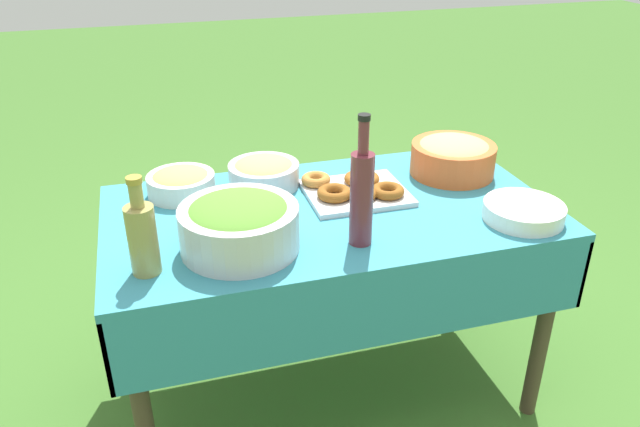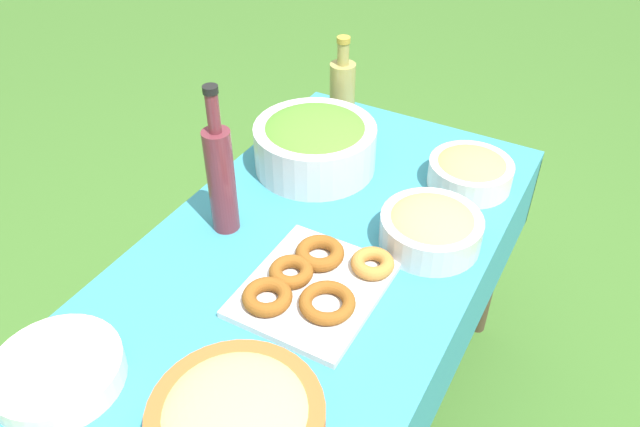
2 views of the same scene
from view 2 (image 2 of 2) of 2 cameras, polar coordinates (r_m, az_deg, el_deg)
The scene contains 10 objects.
ground_plane at distance 1.92m, azimuth -0.63°, elevation -18.95°, with size 14.00×14.00×0.00m, color #3D6B28.
picnic_table at distance 1.45m, azimuth -0.79°, elevation -6.44°, with size 1.32×0.72×0.69m.
salad_bowl at distance 1.61m, azimuth -0.46°, elevation 6.52°, with size 0.31×0.31×0.14m.
pasta_bowl at distance 1.03m, azimuth -7.57°, elevation -18.61°, with size 0.28×0.28×0.12m.
donut_platter at distance 1.28m, azimuth -0.50°, elevation -6.36°, with size 0.31×0.27×0.05m.
plate_stack at distance 1.22m, azimuth -22.83°, elevation -13.21°, with size 0.23×0.23×0.05m.
olive_oil_bottle at distance 1.80m, azimuth 2.06°, elevation 11.22°, with size 0.07×0.07×0.26m.
wine_bottle at distance 1.38m, azimuth -9.06°, elevation 3.38°, with size 0.06×0.06×0.36m.
bread_bowl at distance 1.40m, azimuth 10.11°, elevation -1.24°, with size 0.23×0.23×0.09m.
fruit_bowl at distance 1.60m, azimuth 13.60°, elevation 3.83°, with size 0.21×0.21×0.08m.
Camera 2 is at (0.89, 0.52, 1.62)m, focal length 35.00 mm.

